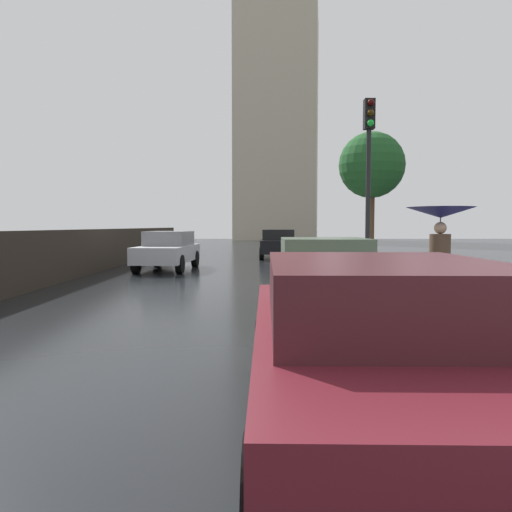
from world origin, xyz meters
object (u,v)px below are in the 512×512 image
pedestrian_with_umbrella_near (440,228)px  street_tree_near (371,166)px  car_silver_behind_camera (168,250)px  traffic_light (368,158)px  car_maroon_near_kerb (377,348)px  car_green_mid_road (322,274)px  car_black_far_ahead (277,244)px

pedestrian_with_umbrella_near → street_tree_near: size_ratio=0.32×
car_silver_behind_camera → traffic_light: traffic_light is taller
car_silver_behind_camera → car_maroon_near_kerb: bearing=109.3°
pedestrian_with_umbrella_near → street_tree_near: (1.95, 13.66, 2.72)m
car_maroon_near_kerb → traffic_light: traffic_light is taller
car_green_mid_road → pedestrian_with_umbrella_near: (1.94, -0.75, 0.89)m
car_black_far_ahead → traffic_light: traffic_light is taller
car_maroon_near_kerb → car_black_far_ahead: car_black_far_ahead is taller
car_silver_behind_camera → pedestrian_with_umbrella_near: pedestrian_with_umbrella_near is taller
car_green_mid_road → car_silver_behind_camera: bearing=117.0°
car_black_far_ahead → pedestrian_with_umbrella_near: 17.11m
traffic_light → street_tree_near: bearing=76.6°
car_black_far_ahead → pedestrian_with_umbrella_near: size_ratio=2.42×
car_green_mid_road → car_black_far_ahead: car_black_far_ahead is taller
car_maroon_near_kerb → car_silver_behind_camera: size_ratio=0.98×
car_black_far_ahead → street_tree_near: street_tree_near is taller
car_maroon_near_kerb → car_green_mid_road: bearing=87.5°
car_black_far_ahead → traffic_light: 13.33m
car_maroon_near_kerb → car_silver_behind_camera: bearing=106.8°
street_tree_near → car_green_mid_road: bearing=-106.8°
car_green_mid_road → traffic_light: 4.47m
pedestrian_with_umbrella_near → traffic_light: bearing=-91.0°
traffic_light → car_green_mid_road: bearing=-115.9°
car_maroon_near_kerb → car_black_far_ahead: (0.22, 21.99, -0.01)m
car_green_mid_road → street_tree_near: size_ratio=0.68×
car_green_mid_road → pedestrian_with_umbrella_near: pedestrian_with_umbrella_near is taller
pedestrian_with_umbrella_near → traffic_light: size_ratio=0.39×
traffic_light → street_tree_near: 9.98m
car_black_far_ahead → street_tree_near: size_ratio=0.77×
car_silver_behind_camera → pedestrian_with_umbrella_near: bearing=126.6°
car_maroon_near_kerb → pedestrian_with_umbrella_near: size_ratio=2.34×
car_maroon_near_kerb → car_green_mid_road: car_green_mid_road is taller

